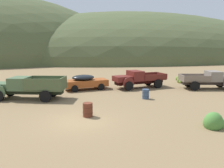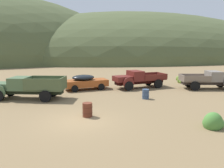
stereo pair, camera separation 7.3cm
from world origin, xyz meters
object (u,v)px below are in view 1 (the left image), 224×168
at_px(car_oxide_orange, 87,82).
at_px(truck_weathered_green, 22,87).
at_px(oil_drum_by_truck, 146,94).
at_px(oil_drum_spare, 88,110).
at_px(truck_primer_gray, 212,80).
at_px(truck_oxblood, 136,79).

bearing_deg(car_oxide_orange, truck_weathered_green, -161.94).
height_order(car_oxide_orange, oil_drum_by_truck, car_oxide_orange).
bearing_deg(oil_drum_spare, car_oxide_orange, 81.09).
height_order(truck_primer_gray, oil_drum_spare, truck_primer_gray).
xyz_separation_m(truck_weathered_green, oil_drum_by_truck, (10.28, -2.83, -0.60)).
relative_size(truck_oxblood, oil_drum_by_truck, 7.12).
distance_m(truck_weathered_green, oil_drum_by_truck, 10.68).
height_order(car_oxide_orange, truck_oxblood, truck_oxblood).
xyz_separation_m(car_oxide_orange, truck_primer_gray, (12.92, -3.18, 0.17)).
relative_size(car_oxide_orange, oil_drum_spare, 5.37).
distance_m(truck_weathered_green, truck_oxblood, 11.52).
height_order(truck_weathered_green, oil_drum_by_truck, truck_weathered_green).
distance_m(truck_primer_gray, oil_drum_by_truck, 9.06).
distance_m(truck_weathered_green, car_oxide_orange, 6.68).
bearing_deg(oil_drum_by_truck, truck_primer_gray, 15.52).
bearing_deg(truck_weathered_green, car_oxide_orange, -136.78).
bearing_deg(truck_weathered_green, oil_drum_spare, 144.29).
distance_m(car_oxide_orange, oil_drum_spare, 9.36).
bearing_deg(car_oxide_orange, oil_drum_spare, -105.39).
xyz_separation_m(truck_weathered_green, car_oxide_orange, (6.07, 2.77, -0.20)).
height_order(truck_oxblood, oil_drum_by_truck, truck_oxblood).
height_order(car_oxide_orange, oil_drum_spare, car_oxide_orange).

